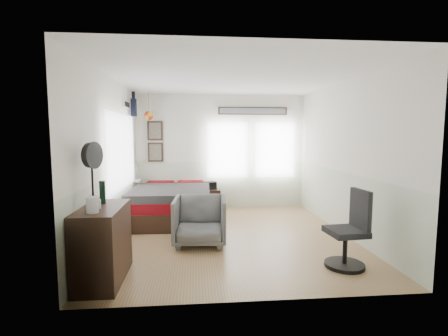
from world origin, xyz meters
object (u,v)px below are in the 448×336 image
Objects in this scene: dresser at (103,244)px; armchair at (200,220)px; nightstand at (209,200)px; bed at (172,203)px; task_chair at (350,236)px.

dresser is 1.18× the size of armchair.
dresser is at bearing -112.57° from nightstand.
bed is at bearing 77.42° from dresser.
armchair is 2.36m from nightstand.
task_chair reaches higher than bed.
armchair is 0.81× the size of task_chair.
dresser is (-0.63, -2.82, 0.12)m from bed.
task_chair reaches higher than nightstand.
dresser reaches higher than nightstand.
bed is 2.57× the size of armchair.
bed is 1.69m from armchair.
task_chair is (3.15, 0.12, -0.03)m from dresser.
armchair is (1.18, 1.22, -0.07)m from dresser.
bed is 2.17× the size of dresser.
bed is 2.09× the size of task_chair.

